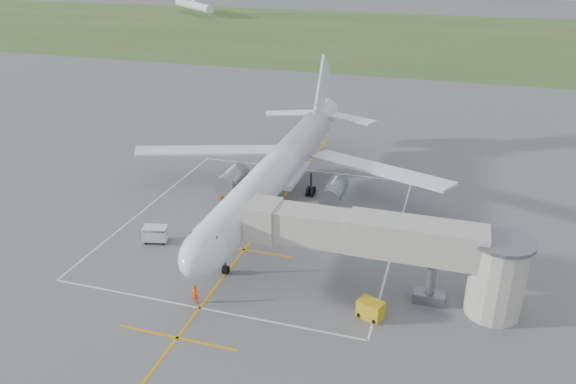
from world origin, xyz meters
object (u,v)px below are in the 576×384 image
(baggage_cart, at_px, (156,234))
(ramp_worker_nose, at_px, (195,294))
(ramp_worker_wing, at_px, (222,192))
(gpu_unit, at_px, (370,309))
(jet_bridge, at_px, (406,249))
(airliner, at_px, (278,169))

(baggage_cart, distance_m, ramp_worker_nose, 11.79)
(ramp_worker_nose, height_order, ramp_worker_wing, ramp_worker_wing)
(gpu_unit, distance_m, baggage_cart, 23.40)
(baggage_cart, bearing_deg, jet_bridge, -18.78)
(jet_bridge, height_order, ramp_worker_nose, jet_bridge)
(jet_bridge, relative_size, gpu_unit, 10.08)
(gpu_unit, distance_m, ramp_worker_wing, 26.56)
(ramp_worker_wing, bearing_deg, ramp_worker_nose, 143.14)
(ramp_worker_nose, bearing_deg, ramp_worker_wing, 117.70)
(ramp_worker_nose, bearing_deg, jet_bridge, 30.68)
(airliner, distance_m, jet_bridge, 21.22)
(baggage_cart, xyz_separation_m, ramp_worker_wing, (2.37, 11.27, 0.12))
(airliner, distance_m, ramp_worker_wing, 7.47)
(airliner, relative_size, jet_bridge, 2.00)
(jet_bridge, bearing_deg, ramp_worker_nose, -160.02)
(airliner, height_order, baggage_cart, airliner)
(ramp_worker_nose, distance_m, ramp_worker_wing, 20.48)
(airliner, distance_m, ramp_worker_nose, 20.52)
(baggage_cart, relative_size, ramp_worker_nose, 1.58)
(jet_bridge, relative_size, ramp_worker_wing, 11.90)
(airliner, bearing_deg, jet_bridge, -42.19)
(ramp_worker_wing, bearing_deg, jet_bridge, -175.25)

